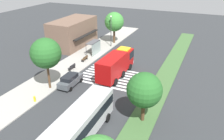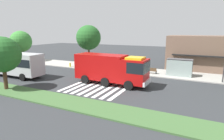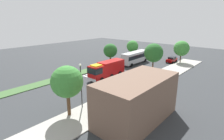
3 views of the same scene
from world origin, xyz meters
The scene contains 16 objects.
ground_plane centered at (0.00, 0.00, 0.00)m, with size 120.00×120.00×0.00m, color #2D3033.
sidewalk centered at (0.00, 8.73, 0.07)m, with size 60.00×5.58×0.14m, color #9E9B93.
median_strip centered at (0.00, -7.44, 0.07)m, with size 60.00×3.00×0.14m, color #3D6033.
crosswalk centered at (-0.50, 0.00, 0.01)m, with size 6.75×10.69×0.01m.
fire_truck centered at (0.48, -0.05, 2.07)m, with size 9.44×2.98×3.67m.
parked_car_west centered at (-23.39, 4.74, 0.87)m, with size 4.37×2.06×1.67m.
parked_car_mid centered at (-5.54, 4.74, 0.90)m, with size 4.54×2.11×1.75m.
transit_bus centered at (-14.79, -2.67, 2.06)m, with size 10.79×3.05×3.46m.
bus_stop_shelter centered at (7.39, 7.57, 1.89)m, with size 3.50×1.40×2.46m.
bench_near_shelter centered at (3.39, 7.54, 0.59)m, with size 1.60×0.50×0.90m.
bench_west_of_shelter centered at (-0.86, 7.54, 0.59)m, with size 1.60×0.50×0.90m.
storefront_building centered at (10.37, 14.40, 2.88)m, with size 11.54×6.57×5.76m.
sidewalk_tree_far_west centered at (-24.35, 6.94, 4.32)m, with size 4.44×4.44×6.41m.
sidewalk_tree_west centered at (-7.49, 6.94, 5.39)m, with size 4.19×4.19×7.37m.
median_tree_west centered at (-9.28, -7.44, 4.02)m, with size 3.91×3.91×5.85m.
fire_hydrant centered at (-11.26, 6.44, 0.49)m, with size 0.28×0.28×0.70m, color gold.
Camera 2 is at (10.57, -20.66, 6.62)m, focal length 30.51 mm.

